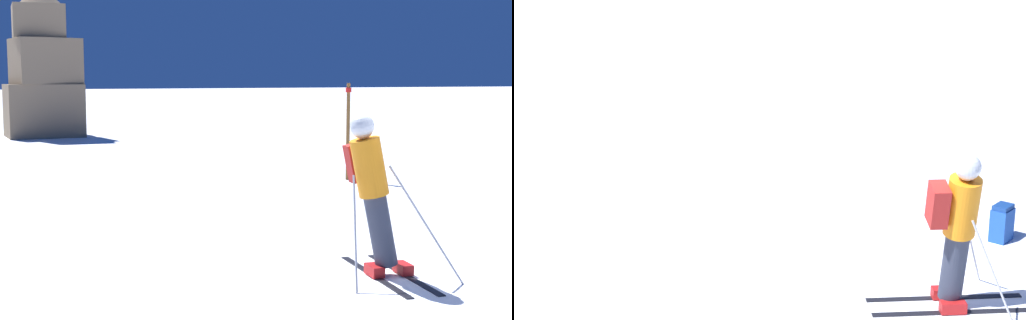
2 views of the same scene
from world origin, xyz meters
The scene contains 3 objects.
ground_plane centered at (0.00, 0.00, 0.00)m, with size 300.00×300.00×0.00m, color white.
skier centered at (-0.95, 0.06, 1.05)m, with size 1.27×1.83×1.89m.
spare_backpack centered at (0.84, -1.50, 0.24)m, with size 0.36×0.37×0.50m.
Camera 2 is at (-8.61, 4.00, 4.31)m, focal length 60.00 mm.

